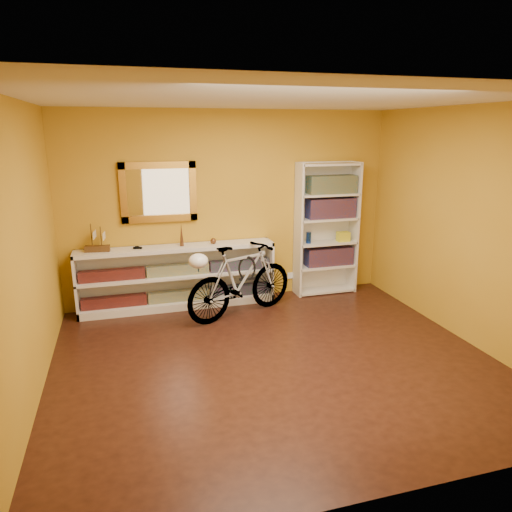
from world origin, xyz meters
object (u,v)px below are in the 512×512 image
object	(u,v)px
bookcase	(327,229)
helmet	(198,261)
bicycle	(241,280)
console_unit	(178,277)

from	to	relation	value
bookcase	helmet	xyz separation A→B (m)	(-1.99, -0.77, -0.11)
bookcase	bicycle	bearing A→B (deg)	-159.02
bookcase	bicycle	world-z (taller)	bookcase
helmet	bicycle	bearing A→B (deg)	21.43
bookcase	bicycle	size ratio (longest dim) A/B	1.17
bicycle	helmet	size ratio (longest dim) A/B	6.91
console_unit	helmet	size ratio (longest dim) A/B	11.10
console_unit	bookcase	world-z (taller)	bookcase
bicycle	console_unit	bearing A→B (deg)	33.71
helmet	bookcase	bearing A→B (deg)	21.11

